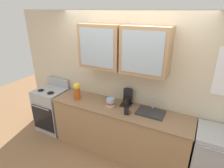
# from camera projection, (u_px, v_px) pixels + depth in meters

# --- Properties ---
(ground_plane) EXTENTS (10.00, 10.00, 0.00)m
(ground_plane) POSITION_uv_depth(u_px,v_px,m) (118.00, 150.00, 3.50)
(ground_plane) COLOR #936B47
(back_wall_unit) EXTENTS (4.75, 0.47, 2.51)m
(back_wall_unit) POSITION_uv_depth(u_px,v_px,m) (126.00, 76.00, 3.21)
(back_wall_unit) COLOR beige
(back_wall_unit) RESTS_ON ground_plane
(counter) EXTENTS (2.49, 0.62, 0.93)m
(counter) POSITION_uv_depth(u_px,v_px,m) (118.00, 130.00, 3.33)
(counter) COLOR #A87F56
(counter) RESTS_ON ground_plane
(stove_range) EXTENTS (0.61, 0.61, 1.11)m
(stove_range) POSITION_uv_depth(u_px,v_px,m) (52.00, 109.00, 4.01)
(stove_range) COLOR #ADAFB5
(stove_range) RESTS_ON ground_plane
(sink_faucet) EXTENTS (0.44, 0.31, 0.24)m
(sink_faucet) POSITION_uv_depth(u_px,v_px,m) (151.00, 112.00, 2.98)
(sink_faucet) COLOR #2D2D30
(sink_faucet) RESTS_ON counter
(bowl_stack) EXTENTS (0.18, 0.18, 0.15)m
(bowl_stack) POSITION_uv_depth(u_px,v_px,m) (110.00, 103.00, 3.18)
(bowl_stack) COLOR #E0AD7F
(bowl_stack) RESTS_ON counter
(vase) EXTENTS (0.13, 0.13, 0.32)m
(vase) POSITION_uv_depth(u_px,v_px,m) (77.00, 90.00, 3.41)
(vase) COLOR #BF4C19
(vase) RESTS_ON counter
(cup_near_sink) EXTENTS (0.12, 0.08, 0.10)m
(cup_near_sink) POSITION_uv_depth(u_px,v_px,m) (127.00, 112.00, 2.94)
(cup_near_sink) COLOR black
(cup_near_sink) RESTS_ON counter
(dishwasher) EXTENTS (0.61, 0.60, 0.93)m
(dishwasher) POSITION_uv_depth(u_px,v_px,m) (214.00, 160.00, 2.66)
(dishwasher) COLOR #ADAFB5
(dishwasher) RESTS_ON ground_plane
(coffee_maker) EXTENTS (0.17, 0.20, 0.29)m
(coffee_maker) POSITION_uv_depth(u_px,v_px,m) (127.00, 99.00, 3.22)
(coffee_maker) COLOR black
(coffee_maker) RESTS_ON counter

